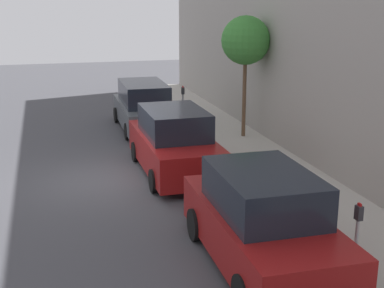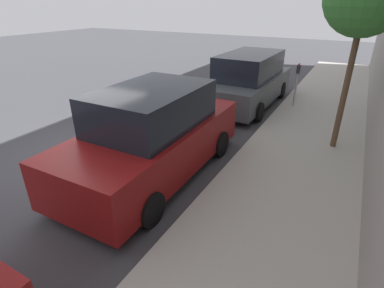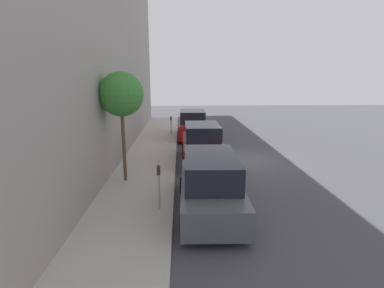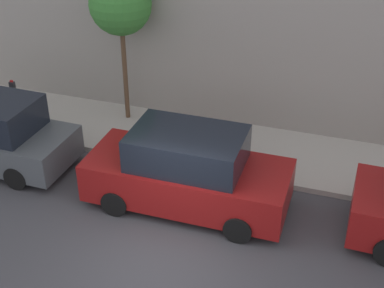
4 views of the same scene
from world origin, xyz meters
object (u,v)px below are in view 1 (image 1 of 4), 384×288
at_px(parking_meter_near, 357,229).
at_px(parked_suv_nearest, 262,222).
at_px(parked_suv_second, 174,143).
at_px(parked_minivan_third, 144,107).
at_px(parking_meter_far, 183,100).
at_px(street_tree, 246,41).

bearing_deg(parking_meter_near, parked_suv_nearest, 150.63).
distance_m(parked_suv_second, parking_meter_near, 7.27).
height_order(parked_minivan_third, parking_meter_far, parked_minivan_third).
relative_size(parked_suv_second, parking_meter_far, 3.19).
distance_m(parked_minivan_third, street_tree, 5.05).
distance_m(parked_minivan_third, parking_meter_near, 12.98).
bearing_deg(parked_suv_nearest, parked_suv_second, 92.49).
relative_size(parked_suv_nearest, street_tree, 1.09).
height_order(parked_suv_nearest, parking_meter_far, parked_suv_nearest).
bearing_deg(parked_minivan_third, parked_suv_second, -91.45).
distance_m(parked_suv_second, parking_meter_far, 6.25).
bearing_deg(parked_minivan_third, street_tree, -39.29).
distance_m(parking_meter_near, parking_meter_far, 13.02).
bearing_deg(parked_minivan_third, parked_suv_nearest, -89.42).
bearing_deg(parked_suv_nearest, street_tree, 71.25).
height_order(parking_meter_near, street_tree, street_tree).
bearing_deg(parking_meter_far, parked_suv_nearest, -97.30).
xyz_separation_m(parking_meter_near, street_tree, (1.60, 10.18, 2.69)).
height_order(parked_suv_nearest, street_tree, street_tree).
bearing_deg(parking_meter_far, parked_minivan_third, -174.76).
bearing_deg(street_tree, parked_suv_second, -137.50).
relative_size(parked_suv_nearest, parking_meter_far, 3.20).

